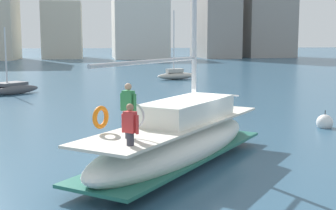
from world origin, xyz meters
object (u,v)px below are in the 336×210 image
Objects in this scene: moored_sloop_near at (11,87)px; moored_catamaran at (176,74)px; main_sailboat at (179,139)px; mooring_buoy at (325,123)px.

moored_catamaran reaches higher than moored_sloop_near.
main_sailboat is at bearing -68.06° from moored_sloop_near.
moored_sloop_near is 24.54m from mooring_buoy.
moored_catamaran is (15.16, 10.62, 0.03)m from moored_sloop_near.
moored_sloop_near is 18.51m from moored_catamaran.
moored_catamaran is 27.97m from mooring_buoy.
moored_sloop_near is at bearing 111.94° from main_sailboat.
moored_catamaran reaches higher than mooring_buoy.
mooring_buoy is at bearing 33.95° from main_sailboat.
moored_sloop_near is at bearing -145.00° from moored_catamaran.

